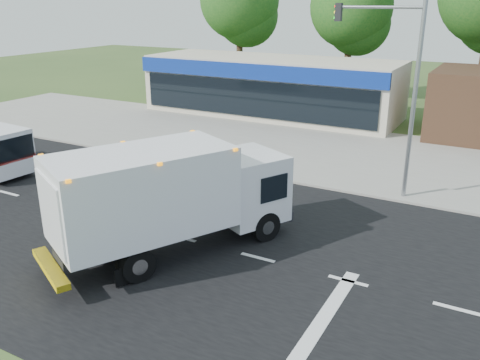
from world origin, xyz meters
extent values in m
plane|color=#385123|center=(0.00, 0.00, 0.00)|extent=(120.00, 120.00, 0.00)
cube|color=black|center=(0.00, 0.00, 0.00)|extent=(60.00, 14.00, 0.02)
cube|color=gray|center=(0.00, 8.20, 0.06)|extent=(60.00, 2.40, 0.12)
cube|color=gray|center=(0.00, 14.00, 0.01)|extent=(60.00, 9.00, 0.02)
cube|color=silver|center=(-12.00, 0.00, 0.02)|extent=(1.20, 0.15, 0.01)
cube|color=silver|center=(-9.00, 0.00, 0.02)|extent=(1.20, 0.15, 0.01)
cube|color=silver|center=(-6.00, 0.00, 0.02)|extent=(1.20, 0.15, 0.01)
cube|color=silver|center=(-3.00, 0.00, 0.02)|extent=(1.20, 0.15, 0.01)
cube|color=silver|center=(0.00, 0.00, 0.02)|extent=(1.20, 0.15, 0.01)
cube|color=silver|center=(3.00, 0.00, 0.02)|extent=(1.20, 0.15, 0.01)
cube|color=silver|center=(6.00, 0.00, 0.02)|extent=(1.20, 0.15, 0.01)
cube|color=silver|center=(3.00, -3.00, 0.02)|extent=(0.40, 7.00, 0.01)
cube|color=black|center=(-3.09, -1.76, 0.77)|extent=(3.49, 5.40, 0.38)
cube|color=silver|center=(-1.31, 1.71, 1.70)|extent=(3.11, 3.04, 2.31)
cube|color=black|center=(-0.83, 2.64, 1.92)|extent=(1.93, 1.10, 0.99)
cube|color=white|center=(-3.09, -1.76, 2.31)|extent=(4.86, 6.10, 2.58)
cube|color=silver|center=(-4.36, -4.23, 2.25)|extent=(1.99, 1.06, 2.09)
cube|color=yellow|center=(-4.45, -4.41, 0.60)|extent=(2.52, 1.55, 0.20)
cube|color=orange|center=(-3.09, -1.76, 3.57)|extent=(4.80, 5.92, 0.09)
cylinder|color=black|center=(-2.22, 2.24, 0.53)|extent=(0.78, 1.09, 1.06)
cylinder|color=black|center=(-0.36, 1.28, 0.53)|extent=(0.78, 1.09, 1.06)
cylinder|color=black|center=(-4.42, -1.95, 0.53)|extent=(0.78, 1.09, 1.06)
cylinder|color=black|center=(-2.47, -2.95, 0.53)|extent=(0.78, 1.09, 1.06)
imported|color=tan|center=(-4.76, -1.59, 0.92)|extent=(0.80, 0.76, 1.83)
sphere|color=white|center=(-4.76, -1.59, 1.80)|extent=(0.28, 0.28, 0.28)
cube|color=black|center=(-13.23, 1.26, 1.58)|extent=(0.98, 2.00, 1.02)
cylinder|color=black|center=(-13.66, 2.22, 0.41)|extent=(0.84, 0.32, 0.82)
cube|color=beige|center=(-9.00, 20.00, 2.00)|extent=(18.00, 6.00, 4.00)
cube|color=navy|center=(-9.00, 16.95, 3.40)|extent=(18.00, 0.30, 1.00)
cube|color=black|center=(-9.00, 16.95, 1.60)|extent=(17.00, 0.12, 2.40)
cylinder|color=gray|center=(3.00, 7.60, 4.00)|extent=(0.18, 0.18, 8.00)
cylinder|color=gray|center=(1.30, 7.60, 7.60)|extent=(3.40, 0.12, 0.12)
cube|color=black|center=(-0.30, 7.60, 7.40)|extent=(0.25, 0.25, 0.70)
cylinder|color=#332114|center=(-16.00, 28.00, 3.67)|extent=(0.56, 0.56, 7.35)
sphere|color=#154A19|center=(-15.50, 28.50, 6.51)|extent=(5.46, 5.46, 5.46)
cylinder|color=#332114|center=(-6.00, 28.00, 3.43)|extent=(0.56, 0.56, 6.86)
sphere|color=#154A19|center=(-6.00, 28.00, 7.35)|extent=(6.47, 6.47, 6.47)
sphere|color=#154A19|center=(-5.50, 28.50, 6.08)|extent=(5.10, 5.10, 5.10)
camera|label=1|loc=(6.49, -13.08, 7.89)|focal=38.00mm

